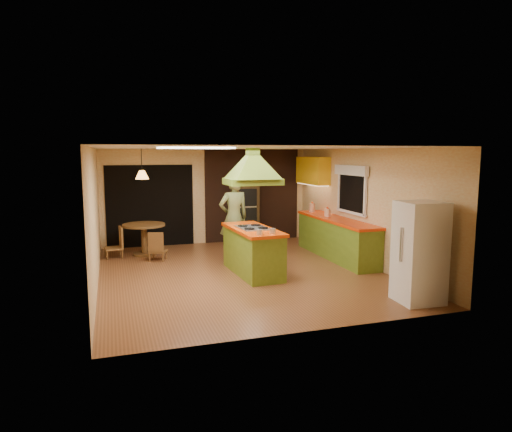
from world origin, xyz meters
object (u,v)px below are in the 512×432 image
object	(u,v)px
refrigerator	(420,252)
wall_oven	(245,208)
dining_table	(144,233)
canister_large	(312,208)
man	(234,218)
kitchen_island	(253,251)

from	to	relation	value
refrigerator	wall_oven	distance (m)	5.74
refrigerator	dining_table	world-z (taller)	refrigerator
refrigerator	wall_oven	xyz separation A→B (m)	(-1.29, 5.59, 0.13)
wall_oven	dining_table	distance (m)	2.82
refrigerator	wall_oven	world-z (taller)	wall_oven
dining_table	canister_large	world-z (taller)	canister_large
wall_oven	canister_large	bearing A→B (deg)	-41.46
man	dining_table	size ratio (longest dim) A/B	1.94
kitchen_island	canister_large	distance (m)	3.01
kitchen_island	refrigerator	size ratio (longest dim) A/B	1.15
dining_table	canister_large	size ratio (longest dim) A/B	4.67
man	refrigerator	distance (m)	4.30
refrigerator	man	bearing A→B (deg)	122.21
man	canister_large	distance (m)	2.36
man	dining_table	world-z (taller)	man
kitchen_island	wall_oven	size ratio (longest dim) A/B	0.99
canister_large	kitchen_island	bearing A→B (deg)	-137.99
refrigerator	canister_large	distance (m)	4.47
refrigerator	dining_table	distance (m)	6.30
refrigerator	dining_table	bearing A→B (deg)	132.45
kitchen_island	refrigerator	bearing A→B (deg)	-53.87
man	refrigerator	world-z (taller)	man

